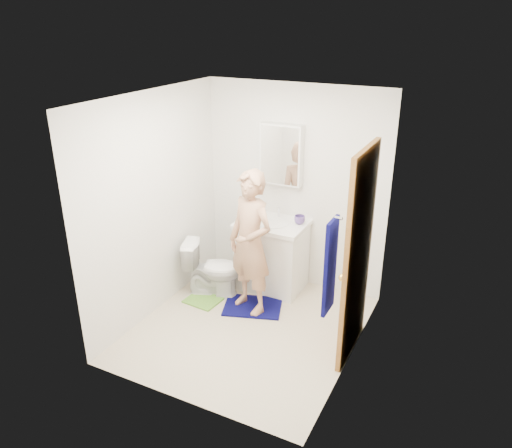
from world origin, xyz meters
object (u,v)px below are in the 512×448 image
at_px(medicine_cabinet, 281,154).
at_px(towel, 330,267).
at_px(vanity_cabinet, 272,257).
at_px(toothbrush_cup, 300,220).
at_px(man, 250,243).
at_px(toilet, 213,269).
at_px(soap_dispenser, 248,212).

bearing_deg(medicine_cabinet, towel, -55.39).
height_order(vanity_cabinet, toothbrush_cup, toothbrush_cup).
relative_size(towel, toothbrush_cup, 6.39).
bearing_deg(man, towel, -17.64).
bearing_deg(toothbrush_cup, man, -113.55).
bearing_deg(towel, medicine_cabinet, 124.61).
relative_size(vanity_cabinet, towel, 1.00).
xyz_separation_m(toothbrush_cup, man, (-0.29, -0.67, -0.08)).
height_order(medicine_cabinet, toilet, medicine_cabinet).
height_order(towel, man, towel).
relative_size(toothbrush_cup, man, 0.08).
bearing_deg(vanity_cabinet, soap_dispenser, -174.47).
relative_size(soap_dispenser, toothbrush_cup, 1.41).
bearing_deg(man, medicine_cabinet, 110.91).
xyz_separation_m(medicine_cabinet, man, (0.01, -0.80, -0.78)).
distance_m(medicine_cabinet, towel, 2.11).
bearing_deg(soap_dispenser, towel, -44.53).
xyz_separation_m(vanity_cabinet, toothbrush_cup, (0.30, 0.10, 0.50)).
height_order(vanity_cabinet, man, man).
distance_m(soap_dispenser, man, 0.63).
bearing_deg(toothbrush_cup, toilet, -145.95).
bearing_deg(toothbrush_cup, vanity_cabinet, -162.10).
height_order(soap_dispenser, man, man).
distance_m(toilet, soap_dispenser, 0.78).
bearing_deg(medicine_cabinet, vanity_cabinet, -90.00).
xyz_separation_m(vanity_cabinet, medicine_cabinet, (0.00, 0.22, 1.20)).
bearing_deg(towel, man, 142.04).
distance_m(medicine_cabinet, man, 1.11).
xyz_separation_m(medicine_cabinet, toilet, (-0.54, -0.69, -1.26)).
bearing_deg(soap_dispenser, medicine_cabinet, 40.26).
distance_m(medicine_cabinet, toilet, 1.54).
bearing_deg(toilet, towel, -139.91).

